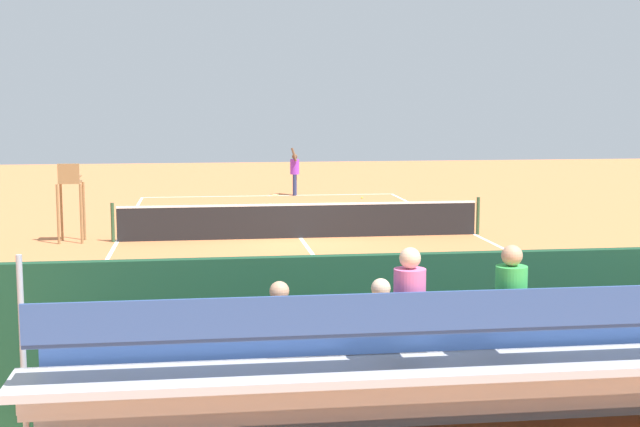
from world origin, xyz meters
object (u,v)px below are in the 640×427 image
(tennis_racket, at_px, (276,195))
(courtside_bench, at_px, (553,347))
(tennis_player, at_px, (295,170))
(bleacher_stand, at_px, (457,373))
(tennis_net, at_px, (300,220))
(tennis_ball_near, at_px, (362,198))
(equipment_bag, at_px, (429,383))
(umpire_chair, at_px, (70,194))

(tennis_racket, bearing_deg, courtside_bench, 93.69)
(tennis_player, distance_m, tennis_racket, 1.26)
(bleacher_stand, bearing_deg, tennis_net, -90.27)
(tennis_net, xyz_separation_m, tennis_player, (-1.03, -11.01, 0.51))
(tennis_player, height_order, tennis_ball_near, tennis_player)
(tennis_net, distance_m, tennis_player, 11.08)
(tennis_net, relative_size, courtside_bench, 5.72)
(tennis_player, relative_size, tennis_racket, 3.40)
(equipment_bag, bearing_deg, tennis_net, -89.40)
(tennis_net, height_order, tennis_player, tennis_player)
(bleacher_stand, distance_m, courtside_bench, 2.85)
(tennis_racket, distance_m, tennis_ball_near, 3.62)
(umpire_chair, distance_m, tennis_ball_near, 13.57)
(tennis_player, height_order, tennis_racket, tennis_player)
(courtside_bench, distance_m, tennis_ball_near, 22.83)
(bleacher_stand, relative_size, tennis_ball_near, 137.27)
(tennis_player, bearing_deg, tennis_racket, -10.56)
(tennis_net, relative_size, equipment_bag, 11.44)
(equipment_bag, xyz_separation_m, tennis_racket, (-0.14, -24.56, -0.16))
(courtside_bench, bearing_deg, tennis_player, -88.06)
(bleacher_stand, xyz_separation_m, tennis_player, (-1.11, -26.35, 0.08))
(tennis_player, bearing_deg, courtside_bench, 91.94)
(courtside_bench, relative_size, tennis_player, 0.93)
(tennis_net, bearing_deg, tennis_ball_near, -110.22)
(tennis_net, distance_m, bleacher_stand, 15.34)
(tennis_ball_near, bearing_deg, tennis_player, -31.62)
(tennis_net, relative_size, bleacher_stand, 1.14)
(bleacher_stand, distance_m, tennis_player, 26.37)
(tennis_ball_near, bearing_deg, equipment_bag, 81.66)
(tennis_player, bearing_deg, umpire_chair, 56.48)
(tennis_net, distance_m, umpire_chair, 6.25)
(tennis_net, bearing_deg, courtside_bench, 97.95)
(bleacher_stand, xyz_separation_m, tennis_racket, (-0.35, -26.49, -0.92))
(equipment_bag, relative_size, tennis_racket, 1.59)
(bleacher_stand, height_order, tennis_player, bleacher_stand)
(umpire_chair, relative_size, tennis_racket, 3.77)
(tennis_net, height_order, courtside_bench, tennis_net)
(bleacher_stand, relative_size, courtside_bench, 5.03)
(tennis_ball_near, bearing_deg, tennis_racket, -27.27)
(bleacher_stand, bearing_deg, equipment_bag, -96.32)
(bleacher_stand, distance_m, umpire_chair, 16.61)
(bleacher_stand, bearing_deg, tennis_racket, -90.76)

